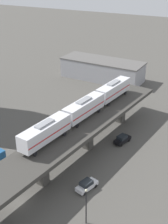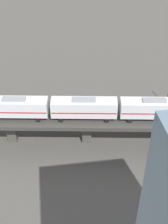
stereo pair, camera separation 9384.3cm
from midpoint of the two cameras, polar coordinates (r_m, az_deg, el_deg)
subway_train at (r=40.54m, az=-46.45°, el=-31.72°), size 8.43×37.19×4.45m
street_car_white at (r=44.29m, az=-19.35°, el=-30.62°), size 3.08×4.74×1.89m
street_car_black at (r=51.78m, az=-41.79°, el=-27.44°), size 3.05×4.74×1.89m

